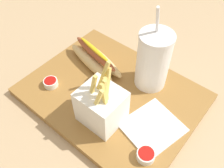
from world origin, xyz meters
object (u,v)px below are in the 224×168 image
fries_basket (101,106)px  hot_dog_1 (95,59)px  ketchup_cup_1 (146,155)px  ketchup_cup_2 (51,83)px  soda_cup (153,60)px  napkin_stack (152,127)px

fries_basket → hot_dog_1: bearing=-43.1°
fries_basket → ketchup_cup_1: bearing=173.5°
ketchup_cup_2 → ketchup_cup_1: bearing=178.7°
soda_cup → ketchup_cup_1: 0.22m
fries_basket → hot_dog_1: size_ratio=0.83×
soda_cup → ketchup_cup_1: bearing=121.7°
soda_cup → ketchup_cup_2: soda_cup is taller
hot_dog_1 → ketchup_cup_1: 0.30m
hot_dog_1 → ketchup_cup_1: bearing=152.4°
fries_basket → hot_dog_1: fries_basket is taller
hot_dog_1 → soda_cup: bearing=-164.5°
soda_cup → hot_dog_1: (0.15, 0.04, -0.05)m
soda_cup → ketchup_cup_2: (0.19, 0.17, -0.07)m
fries_basket → ketchup_cup_2: (0.17, 0.01, -0.04)m
soda_cup → fries_basket: soda_cup is taller
hot_dog_1 → ketchup_cup_2: bearing=74.0°
hot_dog_1 → ketchup_cup_2: 0.14m
fries_basket → ketchup_cup_1: fries_basket is taller
soda_cup → napkin_stack: bearing=126.6°
ketchup_cup_1 → ketchup_cup_2: size_ratio=1.07×
ketchup_cup_1 → napkin_stack: (0.03, -0.07, -0.01)m
soda_cup → fries_basket: (0.02, 0.16, -0.03)m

